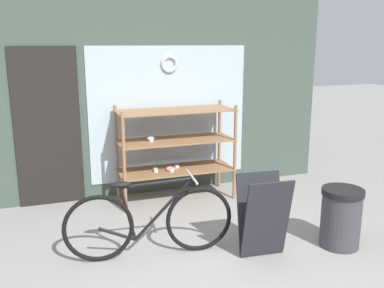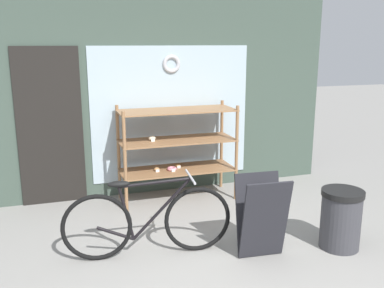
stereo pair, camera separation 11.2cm
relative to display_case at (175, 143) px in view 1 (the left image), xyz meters
The scene contains 6 objects.
ground_plane 2.35m from the display_case, 94.21° to the right, with size 30.00×30.00×0.00m, color gray.
storefront_facade 0.86m from the display_case, 115.56° to the left, with size 5.21×0.13×3.09m.
display_case is the anchor object (origin of this frame).
bicycle 1.72m from the display_case, 116.42° to the right, with size 1.72×0.46×0.83m.
sandwich_board 1.94m from the display_case, 79.50° to the right, with size 0.50×0.42×0.84m.
trash_bin 2.36m from the display_case, 57.72° to the right, with size 0.44×0.44×0.64m.
Camera 1 is at (-1.51, -3.24, 2.14)m, focal length 40.00 mm.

